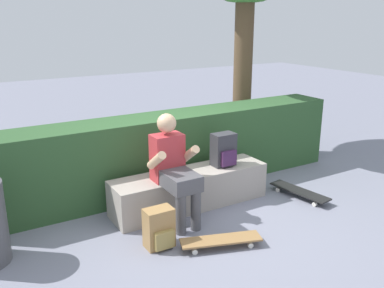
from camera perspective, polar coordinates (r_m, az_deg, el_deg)
ground_plane at (r=4.88m, az=1.71°, el=-9.66°), size 24.00×24.00×0.00m
bench_main at (r=5.03m, az=-0.21°, el=-6.08°), size 1.92×0.48×0.43m
person_skater at (r=4.55m, az=-2.51°, el=-2.98°), size 0.49×0.62×1.18m
skateboard_near_person at (r=4.25m, az=3.92°, el=-12.81°), size 0.82×0.44×0.09m
skateboard_beside_bench at (r=5.48m, az=14.30°, el=-6.24°), size 0.32×0.82×0.09m
backpack_on_bench at (r=5.12m, az=4.31°, el=-0.83°), size 0.28×0.23×0.40m
backpack_on_ground at (r=4.21m, az=-4.43°, el=-11.31°), size 0.28×0.23×0.40m
hedge_row at (r=5.51m, az=-2.64°, el=-0.96°), size 4.83×0.57×0.98m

